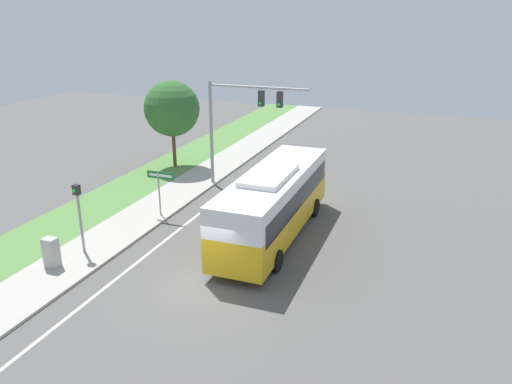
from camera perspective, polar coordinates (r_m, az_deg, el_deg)
The scene contains 10 objects.
ground_plane at distance 20.16m, azimuth -6.01°, elevation -10.71°, with size 80.00×80.00×0.00m, color #565451.
sidewalk at distance 23.30m, azimuth -19.93°, elevation -7.28°, with size 2.80×80.00×0.12m.
grass_verge at distance 25.38m, azimuth -25.51°, elevation -5.84°, with size 3.60×80.00×0.10m.
lane_divider_near at distance 21.84m, azimuth -14.61°, elevation -8.73°, with size 0.14×30.00×0.01m.
bus at distance 23.53m, azimuth 2.09°, elevation -0.86°, with size 2.70×10.40×3.46m.
signal_gantry at distance 29.77m, azimuth -1.94°, elevation 8.95°, with size 6.19×0.41×6.44m.
pedestrian_signal at distance 22.98m, azimuth -19.60°, elevation -1.73°, with size 0.28×0.34×3.28m.
street_sign at distance 26.27m, azimuth -10.91°, elevation 0.91°, with size 1.58×0.08×2.57m.
utility_cabinet at distance 22.64m, azimuth -22.35°, elevation -6.42°, with size 0.57×0.45×1.30m.
roadside_tree at distance 34.37m, azimuth -9.59°, elevation 9.37°, with size 3.73×3.73×5.91m.
Camera 1 is at (8.01, -15.43, 10.21)m, focal length 35.00 mm.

